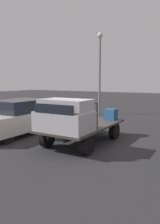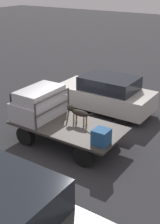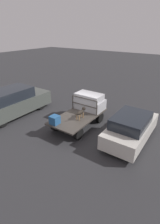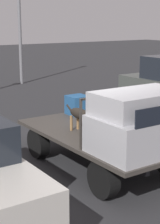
# 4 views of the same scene
# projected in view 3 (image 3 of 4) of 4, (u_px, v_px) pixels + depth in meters

# --- Properties ---
(ground_plane) EXTENTS (80.00, 80.00, 0.00)m
(ground_plane) POSITION_uv_depth(u_px,v_px,m) (79.00, 126.00, 11.37)
(ground_plane) COLOR #2D2D30
(flatbed_truck) EXTENTS (3.97, 2.04, 0.75)m
(flatbed_truck) POSITION_uv_depth(u_px,v_px,m) (79.00, 118.00, 11.13)
(flatbed_truck) COLOR black
(flatbed_truck) RESTS_ON ground
(truck_cab) EXTENTS (1.23, 1.92, 1.10)m
(truck_cab) POSITION_uv_depth(u_px,v_px,m) (90.00, 101.00, 11.78)
(truck_cab) COLOR #B7B7BC
(truck_cab) RESTS_ON flatbed_truck
(truck_headboard) EXTENTS (0.04, 1.92, 0.97)m
(truck_headboard) POSITION_uv_depth(u_px,v_px,m) (84.00, 103.00, 11.24)
(truck_headboard) COLOR #3D3833
(truck_headboard) RESTS_ON flatbed_truck
(dog) EXTENTS (1.10, 0.23, 0.66)m
(dog) POSITION_uv_depth(u_px,v_px,m) (81.00, 112.00, 10.56)
(dog) COLOR #9E7547
(dog) RESTS_ON flatbed_truck
(cargo_crate) EXTENTS (0.49, 0.49, 0.49)m
(cargo_crate) POSITION_uv_depth(u_px,v_px,m) (55.00, 120.00, 9.99)
(cargo_crate) COLOR #235184
(cargo_crate) RESTS_ON flatbed_truck
(parked_sedan) EXTENTS (4.21, 1.84, 1.62)m
(parked_sedan) POSITION_uv_depth(u_px,v_px,m) (131.00, 128.00, 9.56)
(parked_sedan) COLOR black
(parked_sedan) RESTS_ON ground
(parked_pickup_far) EXTENTS (5.37, 2.04, 1.97)m
(parked_pickup_far) POSITION_uv_depth(u_px,v_px,m) (14.00, 102.00, 12.47)
(parked_pickup_far) COLOR black
(parked_pickup_far) RESTS_ON ground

